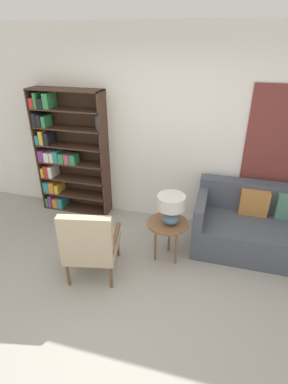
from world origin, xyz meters
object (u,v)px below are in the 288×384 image
Objects in this scene: bookshelf at (64,153)px; couch at (269,229)px; armchair at (90,243)px; side_table at (167,227)px; table_lamp at (171,206)px.

bookshelf is 1.00× the size of couch.
armchair reaches higher than side_table.
bookshelf reaches higher than side_table.
armchair is 2.46× the size of table_lamp.
table_lamp is at bearing 35.23° from armchair.
couch is (2.00, 1.11, -0.18)m from armchair.
armchair is at bearing -150.87° from couch.
armchair is at bearing -144.77° from table_lamp.
side_table is (-1.24, -0.55, 0.17)m from couch.
bookshelf is at bearing 174.61° from couch.
couch is 3.53× the size of side_table.
table_lamp is at bearing -155.33° from couch.
table_lamp reaches higher than couch.
side_table is (0.76, 0.57, -0.02)m from armchair.
table_lamp is at bearing -11.03° from side_table.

